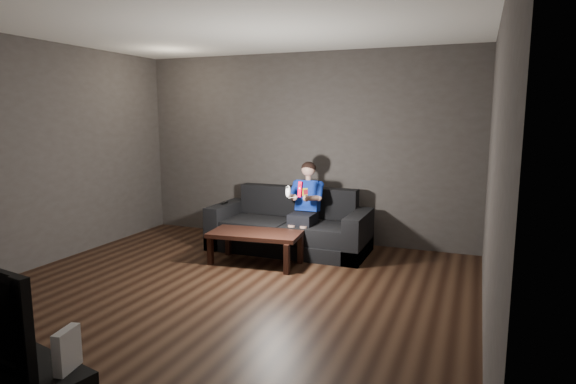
% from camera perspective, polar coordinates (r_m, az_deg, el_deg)
% --- Properties ---
extents(floor, '(5.00, 5.00, 0.00)m').
position_cam_1_polar(floor, '(5.05, -8.28, -12.09)').
color(floor, black).
rests_on(floor, ground).
extents(back_wall, '(5.00, 0.04, 2.70)m').
position_cam_1_polar(back_wall, '(7.00, 1.74, 5.26)').
color(back_wall, '#3C3735').
rests_on(back_wall, ground).
extents(left_wall, '(0.04, 5.00, 2.70)m').
position_cam_1_polar(left_wall, '(6.37, -28.51, 3.78)').
color(left_wall, '#3C3735').
rests_on(left_wall, ground).
extents(right_wall, '(0.04, 5.00, 2.70)m').
position_cam_1_polar(right_wall, '(4.10, 23.18, 1.80)').
color(right_wall, '#3C3735').
rests_on(right_wall, ground).
extents(ceiling, '(5.00, 5.00, 0.02)m').
position_cam_1_polar(ceiling, '(4.80, -9.06, 19.58)').
color(ceiling, white).
rests_on(ceiling, back_wall).
extents(sofa, '(2.13, 0.92, 0.82)m').
position_cam_1_polar(sofa, '(6.57, 0.22, -4.54)').
color(sofa, black).
rests_on(sofa, floor).
extents(child, '(0.46, 0.56, 1.13)m').
position_cam_1_polar(child, '(6.35, 2.08, -0.96)').
color(child, black).
rests_on(child, sofa).
extents(wii_remote_red, '(0.05, 0.07, 0.19)m').
position_cam_1_polar(wii_remote_red, '(5.88, 1.46, 0.31)').
color(wii_remote_red, red).
rests_on(wii_remote_red, child).
extents(nunchuk_white, '(0.08, 0.10, 0.16)m').
position_cam_1_polar(nunchuk_white, '(5.95, -0.00, 0.08)').
color(nunchuk_white, silver).
rests_on(nunchuk_white, child).
extents(wii_remote_black, '(0.04, 0.15, 0.03)m').
position_cam_1_polar(wii_remote_black, '(6.84, -7.53, -1.29)').
color(wii_remote_black, black).
rests_on(wii_remote_black, sofa).
extents(coffee_table, '(1.16, 0.67, 0.40)m').
position_cam_1_polar(coffee_table, '(5.93, -3.89, -5.25)').
color(coffee_table, black).
rests_on(coffee_table, floor).
extents(wii_console, '(0.09, 0.18, 0.23)m').
position_cam_1_polar(wii_console, '(2.95, -24.71, -16.64)').
color(wii_console, silver).
rests_on(wii_console, media_console).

